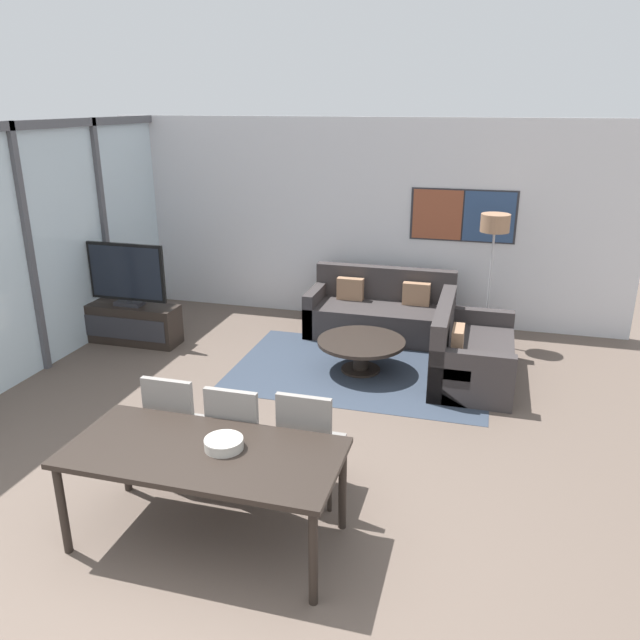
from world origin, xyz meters
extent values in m
plane|color=brown|center=(0.00, 0.00, 0.00)|extent=(24.00, 24.00, 0.00)
cube|color=silver|center=(0.00, 5.73, 1.40)|extent=(7.37, 0.06, 2.80)
cube|color=#2D2D33|center=(1.41, 5.69, 1.55)|extent=(1.39, 0.01, 0.70)
cube|color=brown|center=(1.07, 5.68, 1.55)|extent=(0.66, 0.02, 0.66)
cube|color=navy|center=(1.75, 5.68, 1.55)|extent=(0.66, 0.02, 0.66)
cube|color=silver|center=(-3.18, 2.86, 1.40)|extent=(0.02, 5.73, 2.80)
cube|color=#515156|center=(-3.15, 2.86, 2.75)|extent=(0.07, 5.73, 0.10)
cube|color=#515156|center=(-3.15, 2.86, 1.40)|extent=(0.07, 0.08, 2.80)
cube|color=#515156|center=(-3.15, 4.30, 1.40)|extent=(0.07, 0.08, 2.80)
cube|color=#333D4C|center=(0.46, 3.77, 0.00)|extent=(2.96, 2.00, 0.01)
cube|color=black|center=(-2.62, 3.89, 0.25)|extent=(1.27, 0.39, 0.51)
cube|color=#2D2D33|center=(-2.62, 3.69, 0.25)|extent=(1.17, 0.01, 0.28)
cube|color=#2D2D33|center=(-2.62, 3.89, 0.53)|extent=(0.36, 0.20, 0.05)
cube|color=#2D2D33|center=(-2.62, 3.89, 0.60)|extent=(0.06, 0.03, 0.08)
cube|color=black|center=(-2.62, 3.89, 0.95)|extent=(1.06, 0.04, 0.74)
cube|color=black|center=(-2.62, 3.87, 0.95)|extent=(0.98, 0.01, 0.67)
cube|color=#383333|center=(0.46, 4.99, 0.21)|extent=(1.92, 0.87, 0.42)
cube|color=#383333|center=(0.46, 5.34, 0.43)|extent=(1.92, 0.16, 0.86)
cube|color=#383333|center=(-0.43, 4.99, 0.30)|extent=(0.14, 0.87, 0.60)
cube|color=#383333|center=(1.34, 4.99, 0.30)|extent=(0.14, 0.87, 0.60)
cube|color=#9E7556|center=(0.01, 5.16, 0.57)|extent=(0.36, 0.12, 0.30)
cube|color=#9E7556|center=(0.91, 5.16, 0.57)|extent=(0.36, 0.12, 0.30)
cube|color=#383333|center=(1.72, 3.91, 0.21)|extent=(0.87, 1.58, 0.42)
cube|color=#383333|center=(1.37, 3.91, 0.43)|extent=(0.16, 1.58, 0.86)
cube|color=#383333|center=(1.72, 3.19, 0.30)|extent=(0.87, 0.14, 0.60)
cube|color=#383333|center=(1.72, 4.63, 0.30)|extent=(0.87, 0.14, 0.60)
cube|color=#9E7556|center=(1.55, 3.55, 0.57)|extent=(0.12, 0.36, 0.30)
cylinder|color=black|center=(0.46, 3.77, 0.01)|extent=(0.46, 0.46, 0.03)
cylinder|color=black|center=(0.46, 3.77, 0.17)|extent=(0.18, 0.18, 0.34)
cylinder|color=black|center=(0.46, 3.77, 0.36)|extent=(1.02, 1.02, 0.04)
cube|color=black|center=(0.02, 0.55, 0.71)|extent=(1.91, 0.89, 0.04)
cylinder|color=black|center=(-0.88, 0.17, 0.35)|extent=(0.06, 0.06, 0.69)
cylinder|color=black|center=(0.91, 0.17, 0.35)|extent=(0.06, 0.06, 0.69)
cylinder|color=black|center=(-0.88, 0.94, 0.35)|extent=(0.06, 0.06, 0.69)
cylinder|color=black|center=(0.91, 0.94, 0.35)|extent=(0.06, 0.06, 0.69)
cube|color=gray|center=(-0.54, 1.29, 0.42)|extent=(0.46, 0.46, 0.06)
cube|color=gray|center=(-0.54, 1.09, 0.70)|extent=(0.42, 0.05, 0.51)
cylinder|color=black|center=(-0.74, 1.09, 0.19)|extent=(0.04, 0.04, 0.39)
cylinder|color=black|center=(-0.34, 1.09, 0.19)|extent=(0.04, 0.04, 0.39)
cylinder|color=black|center=(-0.74, 1.49, 0.19)|extent=(0.04, 0.04, 0.39)
cylinder|color=black|center=(-0.34, 1.49, 0.19)|extent=(0.04, 0.04, 0.39)
cube|color=gray|center=(0.02, 1.25, 0.42)|extent=(0.46, 0.46, 0.06)
cube|color=gray|center=(0.02, 1.05, 0.70)|extent=(0.42, 0.05, 0.51)
cylinder|color=black|center=(-0.18, 1.05, 0.19)|extent=(0.04, 0.04, 0.39)
cylinder|color=black|center=(0.22, 1.05, 0.19)|extent=(0.04, 0.04, 0.39)
cylinder|color=black|center=(-0.18, 1.45, 0.19)|extent=(0.04, 0.04, 0.39)
cylinder|color=black|center=(0.22, 1.45, 0.19)|extent=(0.04, 0.04, 0.39)
cube|color=gray|center=(0.57, 1.31, 0.42)|extent=(0.46, 0.46, 0.06)
cube|color=gray|center=(0.57, 1.10, 0.70)|extent=(0.42, 0.05, 0.51)
cylinder|color=black|center=(0.37, 1.11, 0.19)|extent=(0.04, 0.04, 0.39)
cylinder|color=black|center=(0.77, 1.11, 0.19)|extent=(0.04, 0.04, 0.39)
cylinder|color=black|center=(0.37, 1.51, 0.19)|extent=(0.04, 0.04, 0.39)
cylinder|color=black|center=(0.77, 1.51, 0.19)|extent=(0.04, 0.04, 0.39)
cylinder|color=#B7B2A8|center=(0.15, 0.61, 0.77)|extent=(0.27, 0.27, 0.08)
torus|color=#B7B2A8|center=(0.15, 0.61, 0.80)|extent=(0.27, 0.27, 0.02)
cylinder|color=#2D2D33|center=(1.83, 5.07, 0.01)|extent=(0.28, 0.28, 0.02)
cylinder|color=#B7B7BC|center=(1.83, 5.07, 0.75)|extent=(0.03, 0.03, 1.45)
cylinder|color=#9E7556|center=(1.83, 5.07, 1.58)|extent=(0.36, 0.36, 0.22)
camera|label=1|loc=(1.78, -2.83, 2.99)|focal=35.00mm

